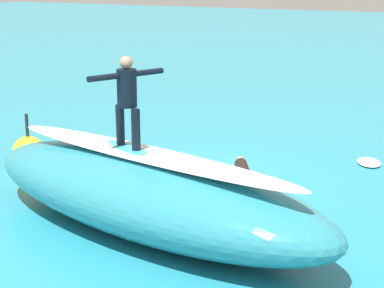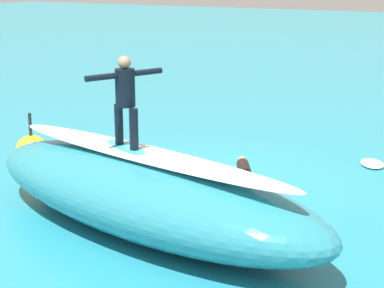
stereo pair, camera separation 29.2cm
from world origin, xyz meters
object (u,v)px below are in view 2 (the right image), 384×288
Objects in this scene: surfer_riding at (125,95)px; surfboard_paddling at (244,177)px; surfer_paddling at (245,172)px; buoy_marker at (32,151)px; surfboard_riding at (127,149)px.

surfboard_paddling is (-0.72, -3.40, -2.34)m from surfer_riding.
surfer_paddling is at bearing -80.77° from surfer_riding.
surfer_riding is 1.25× the size of buoy_marker.
surfboard_riding reaches higher than surfer_paddling.
surfer_riding is at bearing 138.42° from surfboard_paddling.
surfboard_riding is 0.97m from surfer_riding.
surfboard_paddling is 1.70× the size of buoy_marker.
surfboard_riding is 1.48× the size of buoy_marker.
buoy_marker reaches higher than surfboard_paddling.
buoy_marker is at bearing -2.15° from surfer_riding.
surfboard_riding is at bearing 138.42° from surfboard_paddling.
surfer_riding is 1.05× the size of surfer_paddling.
surfboard_riding is 0.87× the size of surfboard_paddling.
buoy_marker is (4.69, 1.57, 0.34)m from surfboard_paddling.
surfer_riding is (-0.00, 0.00, 0.97)m from surfboard_riding.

